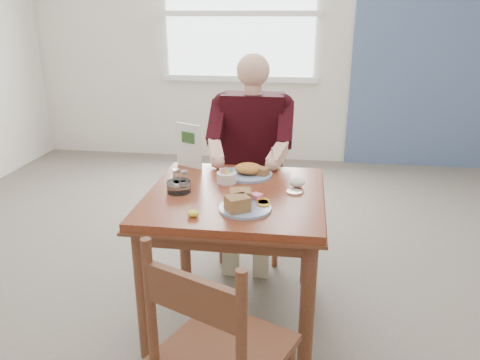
# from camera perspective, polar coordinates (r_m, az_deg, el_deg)

# --- Properties ---
(floor) EXTENTS (6.00, 6.00, 0.00)m
(floor) POSITION_cam_1_polar(r_m,az_deg,el_deg) (2.78, -0.52, -16.06)
(floor) COLOR #5F584D
(floor) RESTS_ON ground
(wall_back) EXTENTS (5.50, 0.00, 5.50)m
(wall_back) POSITION_cam_1_polar(r_m,az_deg,el_deg) (5.24, 4.55, 17.40)
(wall_back) COLOR silver
(wall_back) RESTS_ON ground
(accent_panel) EXTENTS (1.60, 0.02, 2.80)m
(accent_panel) POSITION_cam_1_polar(r_m,az_deg,el_deg) (5.36, 22.60, 16.06)
(accent_panel) COLOR #4C638E
(accent_panel) RESTS_ON ground
(lemon_wedge) EXTENTS (0.06, 0.04, 0.03)m
(lemon_wedge) POSITION_cam_1_polar(r_m,az_deg,el_deg) (2.14, -5.75, -4.08)
(lemon_wedge) COLOR yellow
(lemon_wedge) RESTS_ON table
(napkin) EXTENTS (0.10, 0.09, 0.05)m
(napkin) POSITION_cam_1_polar(r_m,az_deg,el_deg) (2.50, 6.96, -0.29)
(napkin) COLOR white
(napkin) RESTS_ON table
(metal_dish) EXTENTS (0.09, 0.09, 0.01)m
(metal_dish) POSITION_cam_1_polar(r_m,az_deg,el_deg) (2.42, 6.63, -1.47)
(metal_dish) COLOR silver
(metal_dish) RESTS_ON table
(window) EXTENTS (1.72, 0.04, 1.42)m
(window) POSITION_cam_1_polar(r_m,az_deg,el_deg) (5.24, -0.05, 19.65)
(window) COLOR white
(window) RESTS_ON wall_back
(table) EXTENTS (0.92, 0.92, 0.75)m
(table) POSITION_cam_1_polar(r_m,az_deg,el_deg) (2.46, -0.56, -3.94)
(table) COLOR brown
(table) RESTS_ON ground
(chair_far) EXTENTS (0.42, 0.42, 0.95)m
(chair_far) POSITION_cam_1_polar(r_m,az_deg,el_deg) (3.25, 1.55, -0.86)
(chair_far) COLOR brown
(chair_far) RESTS_ON ground
(chair_near) EXTENTS (0.55, 0.55, 0.95)m
(chair_near) POSITION_cam_1_polar(r_m,az_deg,el_deg) (1.78, -2.71, -20.50)
(chair_near) COLOR brown
(chair_near) RESTS_ON ground
(diner) EXTENTS (0.53, 0.56, 1.39)m
(diner) POSITION_cam_1_polar(r_m,az_deg,el_deg) (3.06, 1.41, 4.37)
(diner) COLOR tan
(diner) RESTS_ON chair_far
(near_plate) EXTENTS (0.33, 0.33, 0.08)m
(near_plate) POSITION_cam_1_polar(r_m,az_deg,el_deg) (2.20, 0.34, -2.85)
(near_plate) COLOR white
(near_plate) RESTS_ON table
(far_plate) EXTENTS (0.36, 0.36, 0.07)m
(far_plate) POSITION_cam_1_polar(r_m,az_deg,el_deg) (2.65, 1.16, 1.08)
(far_plate) COLOR white
(far_plate) RESTS_ON table
(caddy) EXTENTS (0.14, 0.14, 0.08)m
(caddy) POSITION_cam_1_polar(r_m,az_deg,el_deg) (2.54, -1.63, 0.31)
(caddy) COLOR white
(caddy) RESTS_ON table
(shakers) EXTENTS (0.10, 0.06, 0.09)m
(shakers) POSITION_cam_1_polar(r_m,az_deg,el_deg) (2.51, -7.26, 0.30)
(shakers) COLOR white
(shakers) RESTS_ON table
(creamer) EXTENTS (0.15, 0.15, 0.06)m
(creamer) POSITION_cam_1_polar(r_m,az_deg,el_deg) (2.43, -7.47, -0.79)
(creamer) COLOR white
(creamer) RESTS_ON table
(menu) EXTENTS (0.17, 0.09, 0.26)m
(menu) POSITION_cam_1_polar(r_m,az_deg,el_deg) (2.78, -6.25, 4.20)
(menu) COLOR white
(menu) RESTS_ON table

